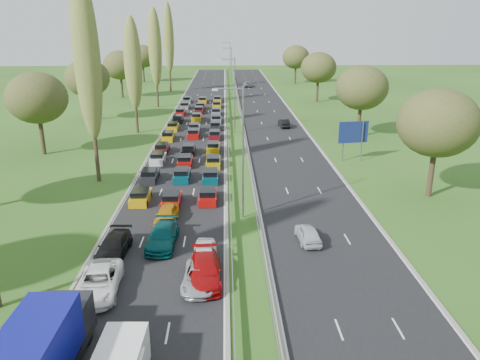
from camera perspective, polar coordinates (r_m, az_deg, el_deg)
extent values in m
plane|color=#284C17|center=(78.82, -0.65, 6.04)|extent=(260.00, 260.00, 0.00)
cube|color=black|center=(81.42, -5.47, 6.36)|extent=(10.50, 215.00, 0.04)
cube|color=black|center=(81.67, 4.08, 6.43)|extent=(10.50, 215.00, 0.04)
cube|color=gray|center=(81.14, -1.51, 6.79)|extent=(0.06, 215.00, 0.32)
cube|color=gray|center=(81.18, 0.13, 6.80)|extent=(0.06, 215.00, 0.32)
cylinder|color=gray|center=(41.47, 0.37, 3.11)|extent=(0.18, 0.18, 12.00)
cylinder|color=gray|center=(75.77, -0.64, 10.14)|extent=(0.18, 0.18, 12.00)
cylinder|color=gray|center=(110.51, -1.02, 12.78)|extent=(0.18, 0.18, 12.00)
cylinder|color=gray|center=(145.38, -1.23, 14.15)|extent=(0.18, 0.18, 12.00)
cylinder|color=#2D2116|center=(54.55, -17.17, 3.83)|extent=(0.44, 0.44, 7.92)
ellipsoid|color=olive|center=(53.08, -18.18, 13.98)|extent=(2.80, 2.80, 17.60)
cylinder|color=#2D2116|center=(78.54, -12.51, 7.97)|extent=(0.44, 0.44, 6.48)
ellipsoid|color=olive|center=(77.54, -12.93, 13.73)|extent=(2.80, 2.80, 14.40)
cylinder|color=#2D2116|center=(102.86, -10.05, 10.73)|extent=(0.44, 0.44, 7.20)
ellipsoid|color=olive|center=(102.09, -10.33, 15.63)|extent=(2.80, 2.80, 16.00)
cylinder|color=#2D2116|center=(127.45, -8.51, 12.42)|extent=(0.44, 0.44, 7.92)
ellipsoid|color=olive|center=(126.83, -8.72, 16.77)|extent=(2.80, 2.80, 17.60)
cylinder|color=#2D2116|center=(69.28, -22.97, 4.87)|extent=(0.56, 0.56, 4.84)
ellipsoid|color=#38471E|center=(68.36, -23.52, 9.17)|extent=(8.00, 8.00, 6.80)
cylinder|color=#2D2116|center=(91.64, -17.79, 8.47)|extent=(0.56, 0.56, 4.84)
ellipsoid|color=#38471E|center=(90.95, -18.12, 11.74)|extent=(8.00, 8.00, 6.80)
cylinder|color=#2D2116|center=(118.54, -14.21, 10.88)|extent=(0.56, 0.56, 4.84)
ellipsoid|color=#38471E|center=(118.00, -14.41, 13.41)|extent=(8.00, 8.00, 6.80)
cylinder|color=#2D2116|center=(149.77, -11.67, 12.54)|extent=(0.56, 0.56, 4.84)
ellipsoid|color=#38471E|center=(149.35, -11.80, 14.55)|extent=(8.00, 8.00, 6.80)
cylinder|color=#2D2116|center=(51.72, 22.27, 0.70)|extent=(0.56, 0.56, 4.84)
ellipsoid|color=#38471E|center=(50.49, 23.00, 6.42)|extent=(8.00, 8.00, 6.80)
cylinder|color=#2D2116|center=(76.37, 14.32, 6.91)|extent=(0.56, 0.56, 4.84)
ellipsoid|color=#38471E|center=(75.54, 14.64, 10.84)|extent=(8.00, 8.00, 6.80)
cylinder|color=#2D2116|center=(109.97, 9.40, 10.63)|extent=(0.56, 0.56, 4.84)
ellipsoid|color=#38471E|center=(109.40, 9.55, 13.37)|extent=(8.00, 8.00, 6.80)
cylinder|color=#2D2116|center=(144.24, 6.76, 12.57)|extent=(0.56, 0.56, 4.84)
ellipsoid|color=#38471E|center=(143.80, 6.84, 14.66)|extent=(8.00, 8.00, 6.80)
cube|color=#BF990C|center=(47.93, -12.01, -2.14)|extent=(1.75, 4.00, 0.80)
cube|color=black|center=(54.31, -10.93, 0.39)|extent=(1.75, 4.00, 0.80)
cube|color=silver|center=(61.25, -9.96, 2.52)|extent=(1.75, 4.00, 0.80)
cube|color=#590F14|center=(65.98, -9.48, 3.70)|extent=(1.75, 4.00, 0.80)
cube|color=#BF990C|center=(73.10, -8.75, 5.18)|extent=(1.75, 4.00, 0.80)
cube|color=#BF990C|center=(80.02, -8.18, 6.36)|extent=(1.75, 4.00, 0.80)
cube|color=black|center=(86.30, -7.56, 7.27)|extent=(1.75, 4.00, 0.80)
cube|color=#A50C0A|center=(93.17, -7.27, 8.11)|extent=(1.75, 4.00, 0.80)
cube|color=slate|center=(100.47, -6.73, 8.88)|extent=(1.75, 4.00, 0.80)
cube|color=#B2B7BC|center=(108.45, -6.49, 9.59)|extent=(1.75, 4.00, 0.80)
cube|color=#A50C0A|center=(46.61, -8.31, -2.52)|extent=(1.75, 4.00, 0.80)
cube|color=#053F4C|center=(54.00, -7.08, 0.49)|extent=(1.75, 4.00, 0.80)
cube|color=#A50C0A|center=(59.46, -6.70, 2.19)|extent=(1.75, 4.00, 0.80)
cube|color=black|center=(64.86, -6.28, 3.59)|extent=(1.75, 4.00, 0.80)
cube|color=#A50C0A|center=(74.37, -5.68, 5.54)|extent=(1.75, 4.00, 0.80)
cube|color=#B2B7BC|center=(78.62, -5.58, 6.25)|extent=(1.75, 4.00, 0.80)
cube|color=#BF990C|center=(87.79, -5.31, 7.54)|extent=(1.75, 4.00, 0.80)
cube|color=#590F14|center=(95.04, -5.02, 8.39)|extent=(1.75, 4.00, 0.80)
cube|color=#590F14|center=(99.48, -4.84, 8.85)|extent=(1.75, 4.00, 0.80)
cube|color=#BF990C|center=(107.58, -4.57, 9.58)|extent=(1.75, 4.00, 0.80)
cube|color=#A50C0A|center=(47.20, -3.93, -2.09)|extent=(1.75, 4.00, 0.80)
cube|color=#053F4C|center=(53.30, -3.61, 0.36)|extent=(1.75, 4.00, 0.80)
cube|color=#BF990C|center=(58.78, -3.26, 2.10)|extent=(1.75, 4.00, 0.80)
cube|color=#BF990C|center=(65.76, -3.28, 3.88)|extent=(1.75, 4.00, 0.80)
cube|color=#590F14|center=(73.22, -3.10, 5.39)|extent=(1.75, 4.00, 0.80)
cube|color=black|center=(79.76, -3.03, 6.48)|extent=(1.75, 4.00, 0.80)
cube|color=slate|center=(85.53, -2.90, 7.31)|extent=(1.75, 4.00, 0.80)
cube|color=slate|center=(92.73, -2.93, 8.18)|extent=(1.75, 4.00, 0.80)
cube|color=#BF990C|center=(101.06, -2.85, 9.04)|extent=(1.75, 4.00, 0.80)
cube|color=#BF990C|center=(108.63, -2.77, 9.70)|extent=(1.75, 4.00, 0.80)
imported|color=white|center=(32.96, -16.86, -11.80)|extent=(3.00, 5.87, 1.59)
imported|color=black|center=(37.57, -15.16, -7.81)|extent=(2.33, 5.21, 1.48)
imported|color=#05494C|center=(38.29, -9.42, -6.79)|extent=(2.44, 5.52, 1.58)
imported|color=#BE7D0C|center=(42.52, -8.94, -4.18)|extent=(2.14, 4.54, 1.50)
imported|color=#9DA1A6|center=(32.58, -4.97, -11.64)|extent=(2.38, 4.84, 1.32)
imported|color=#A40A0C|center=(32.98, -4.29, -10.96)|extent=(2.48, 5.56, 1.59)
imported|color=white|center=(35.26, -4.35, -8.97)|extent=(1.79, 4.38, 1.49)
imported|color=#B7BEC2|center=(38.88, 8.29, -6.49)|extent=(1.92, 4.14, 1.37)
imported|color=black|center=(81.84, 5.38, 6.94)|extent=(1.75, 4.36, 1.41)
imported|color=slate|center=(135.65, 0.94, 11.61)|extent=(2.49, 5.27, 1.46)
cube|color=black|center=(28.54, -20.50, -15.56)|extent=(2.56, 2.30, 2.20)
cylinder|color=black|center=(29.08, -20.29, -17.34)|extent=(2.20, 1.00, 1.00)
cube|color=black|center=(26.60, -13.65, -18.96)|extent=(2.11, 0.87, 1.73)
cylinder|color=gray|center=(28.92, -27.22, -17.31)|extent=(0.16, 0.16, 2.10)
cylinder|color=gray|center=(62.01, 12.51, 4.62)|extent=(0.16, 0.16, 5.20)
cylinder|color=gray|center=(62.65, 14.64, 4.60)|extent=(0.16, 0.16, 5.20)
cube|color=navy|center=(62.05, 13.66, 5.69)|extent=(3.96, 0.76, 2.80)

